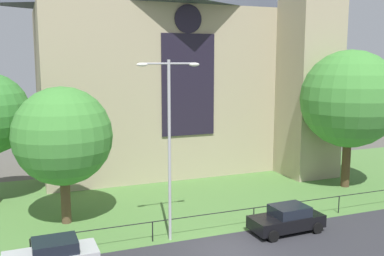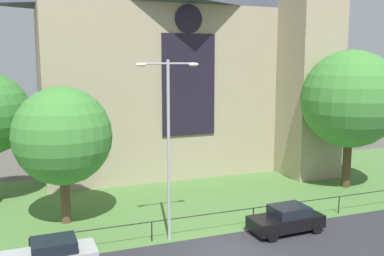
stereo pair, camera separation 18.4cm
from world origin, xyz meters
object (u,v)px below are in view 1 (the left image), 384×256
object	(u,v)px
church_building	(175,53)
parked_car_black	(287,219)
tree_left_near	(63,136)
streetlamp_near	(169,130)
tree_right_near	(350,99)
parked_car_silver	(52,256)

from	to	relation	value
church_building	parked_car_black	distance (m)	20.11
tree_left_near	streetlamp_near	bearing A→B (deg)	-42.93
tree_left_near	tree_right_near	distance (m)	20.85
tree_right_near	parked_car_black	world-z (taller)	tree_right_near
tree_left_near	parked_car_black	distance (m)	13.75
parked_car_black	tree_right_near	bearing A→B (deg)	-148.90
tree_right_near	parked_car_black	size ratio (longest dim) A/B	2.45
parked_car_silver	parked_car_black	xyz separation A→B (m)	(12.73, 0.14, 0.00)
church_building	streetlamp_near	world-z (taller)	church_building
streetlamp_near	parked_car_silver	xyz separation A→B (m)	(-6.20, -1.47, -5.27)
tree_left_near	streetlamp_near	size ratio (longest dim) A/B	0.84
tree_left_near	parked_car_black	size ratio (longest dim) A/B	1.91
parked_car_black	church_building	bearing A→B (deg)	-90.38
church_building	parked_car_black	size ratio (longest dim) A/B	6.09
streetlamp_near	parked_car_black	size ratio (longest dim) A/B	2.27
streetlamp_near	parked_car_silver	bearing A→B (deg)	-166.63
streetlamp_near	parked_car_silver	size ratio (longest dim) A/B	2.28
tree_right_near	streetlamp_near	xyz separation A→B (m)	(-15.80, -4.76, -0.75)
tree_right_near	streetlamp_near	distance (m)	16.52
parked_car_black	parked_car_silver	bearing A→B (deg)	-1.55
church_building	tree_left_near	xyz separation A→B (m)	(-10.96, -11.72, -5.01)
tree_left_near	parked_car_black	world-z (taller)	tree_left_near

